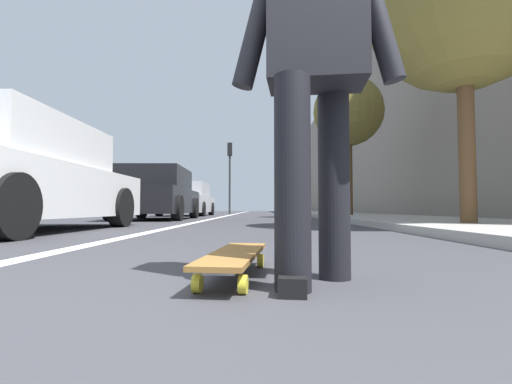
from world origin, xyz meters
The scene contains 12 objects.
ground_plane centered at (10.00, 0.00, 0.00)m, with size 80.00×80.00×0.00m, color #38383D.
lane_stripe_white centered at (20.00, 1.31, 0.00)m, with size 52.00×0.16×0.01m, color silver.
sidewalk_curb centered at (18.00, -3.59, 0.05)m, with size 52.00×3.20×0.10m, color #9E9B93.
building_facade centered at (22.00, -6.64, 5.02)m, with size 40.00×1.20×10.04m, color gray.
skateboard centered at (0.89, -0.03, 0.09)m, with size 0.86×0.29×0.11m.
skater_person centered at (0.74, -0.38, 0.94)m, with size 0.44×0.72×1.64m.
parked_car_near centered at (4.01, 3.09, 0.72)m, with size 4.30×1.94×1.49m.
parked_car_mid centered at (9.68, 2.86, 0.72)m, with size 4.18×2.01×1.49m.
parked_car_far centered at (15.22, 3.11, 0.70)m, with size 4.37×2.00×1.46m.
traffic_light centered at (21.04, 1.71, 3.01)m, with size 0.33×0.28×4.36m.
street_tree_mid centered at (11.47, -3.19, 3.65)m, with size 2.39×2.39×4.87m.
pedestrian_distant centered at (14.76, -3.00, 0.87)m, with size 0.43×0.67×1.53m.
Camera 1 is at (-0.73, -0.15, 0.31)m, focal length 25.08 mm.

